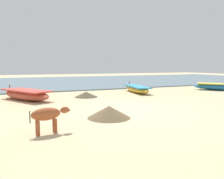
{
  "coord_description": "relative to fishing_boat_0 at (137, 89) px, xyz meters",
  "views": [
    {
      "loc": [
        -4.14,
        -7.62,
        1.75
      ],
      "look_at": [
        0.19,
        2.27,
        0.6
      ],
      "focal_mm": 35.44,
      "sensor_mm": 36.0,
      "label": 1
    }
  ],
  "objects": [
    {
      "name": "fishing_boat_0",
      "position": [
        0.0,
        0.0,
        0.0
      ],
      "size": [
        1.41,
        3.45,
        0.64
      ],
      "rotation": [
        0.0,
        0.0,
        1.41
      ],
      "color": "gold",
      "rests_on": "ground"
    },
    {
      "name": "ground",
      "position": [
        -3.22,
        -5.06,
        -0.24
      ],
      "size": [
        80.0,
        80.0,
        0.0
      ],
      "primitive_type": "plane",
      "color": "#CCB789"
    },
    {
      "name": "debris_pile_0",
      "position": [
        -3.74,
        -0.76,
        -0.09
      ],
      "size": [
        1.78,
        1.78,
        0.31
      ],
      "primitive_type": "cone",
      "rotation": [
        0.0,
        0.0,
        5.19
      ],
      "color": "brown",
      "rests_on": "ground"
    },
    {
      "name": "calf_near_rust",
      "position": [
        -6.64,
        -6.89,
        0.25
      ],
      "size": [
        1.05,
        0.4,
        0.68
      ],
      "rotation": [
        0.0,
        0.0,
        0.14
      ],
      "color": "#9E4C28",
      "rests_on": "ground"
    },
    {
      "name": "fishing_boat_3",
      "position": [
        6.32,
        -1.46,
        0.03
      ],
      "size": [
        3.43,
        3.72,
        0.71
      ],
      "rotation": [
        0.0,
        0.0,
        5.43
      ],
      "color": "#1E669E",
      "rests_on": "ground"
    },
    {
      "name": "fishing_boat_2",
      "position": [
        -6.89,
        -0.54,
        0.05
      ],
      "size": [
        2.69,
        3.61,
        0.74
      ],
      "rotation": [
        0.0,
        0.0,
        2.08
      ],
      "color": "#B74733",
      "rests_on": "ground"
    },
    {
      "name": "debris_pile_1",
      "position": [
        -4.51,
        -5.92,
        -0.04
      ],
      "size": [
        1.62,
        1.62,
        0.41
      ],
      "primitive_type": "cone",
      "rotation": [
        0.0,
        0.0,
        0.11
      ],
      "color": "brown",
      "rests_on": "ground"
    },
    {
      "name": "sea_water",
      "position": [
        -3.22,
        12.29,
        -0.2
      ],
      "size": [
        60.0,
        20.0,
        0.08
      ],
      "primitive_type": "cube",
      "color": "slate",
      "rests_on": "ground"
    }
  ]
}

